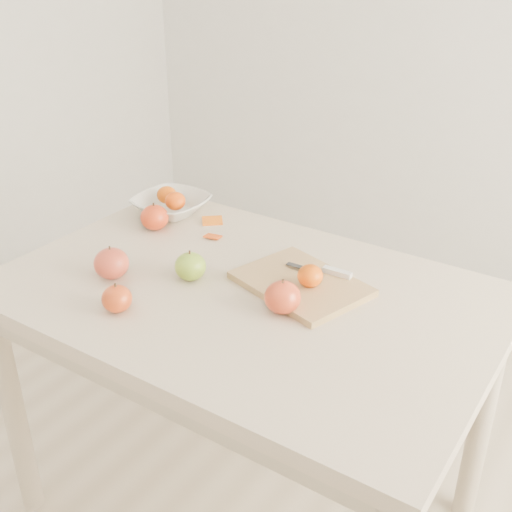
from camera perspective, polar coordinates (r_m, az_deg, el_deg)
The scene contains 15 objects.
ground at distance 2.05m, azimuth -0.83°, elevation -21.40°, with size 3.50×3.50×0.00m, color #C6B293.
table at distance 1.62m, azimuth -0.99°, elevation -6.00°, with size 1.20×0.80×0.75m.
cutting_board at distance 1.57m, azimuth 4.01°, elevation -2.48°, with size 0.30×0.22×0.02m, color tan.
board_tangerine at distance 1.54m, azimuth 4.84°, elevation -1.76°, with size 0.06×0.06×0.05m, color #E15707.
fruit_bowl at distance 1.99m, azimuth -7.53°, elevation 4.49°, with size 0.22×0.22×0.05m, color silver.
bowl_tangerine_near at distance 2.00m, azimuth -7.94°, elevation 5.42°, with size 0.06×0.06×0.05m, color #E85F08.
bowl_tangerine_far at distance 1.95m, azimuth -7.19°, elevation 4.88°, with size 0.06×0.06×0.06m, color #DC4B07.
orange_peel_a at distance 1.92m, azimuth -3.90°, elevation 3.03°, with size 0.06×0.04×0.00m, color orange.
orange_peel_b at distance 1.83m, azimuth -3.87°, elevation 1.68°, with size 0.04×0.04×0.00m, color #C8440E.
paring_knife at distance 1.60m, azimuth 6.73°, elevation -1.39°, with size 0.17×0.05×0.01m.
apple_green at distance 1.60m, azimuth -5.85°, elevation -0.92°, with size 0.08×0.08×0.07m, color #60931C.
apple_red_e at distance 1.46m, azimuth 2.37°, elevation -3.68°, with size 0.08×0.08×0.08m, color maroon.
apple_red_a at distance 1.88m, azimuth -9.01°, elevation 3.40°, with size 0.08×0.08×0.07m, color #A0170F.
apple_red_c at distance 1.50m, azimuth -12.27°, elevation -3.73°, with size 0.07×0.07×0.06m, color #9C1009.
apple_red_b at distance 1.64m, azimuth -12.73°, elevation -0.64°, with size 0.09×0.09×0.08m, color maroon.
Camera 1 is at (0.77, -1.11, 1.54)m, focal length 45.00 mm.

